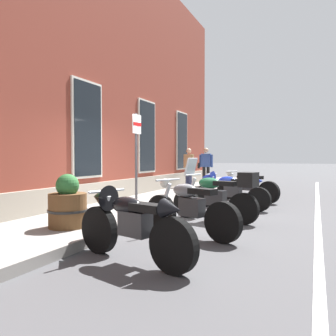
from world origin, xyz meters
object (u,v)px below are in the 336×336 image
Objects in this scene: motorcycle_green_touring at (218,195)px; barrel_planter at (68,206)px; motorcycle_grey_naked at (189,208)px; motorcycle_black_naked at (246,186)px; parking_sign at (136,147)px; pedestrian_tan_coat at (189,165)px; pedestrian_blue_top at (206,165)px; motorcycle_black_sport at (129,221)px; motorcycle_blue_sport at (228,188)px.

barrel_planter is at bearing 139.37° from motorcycle_green_touring.
motorcycle_black_naked is (5.08, -0.04, -0.01)m from motorcycle_grey_naked.
parking_sign reaches higher than motorcycle_black_naked.
pedestrian_tan_coat is at bearing 25.59° from motorcycle_green_touring.
pedestrian_blue_top is (6.90, 2.43, 0.50)m from motorcycle_green_touring.
motorcycle_grey_naked is 2.56m from parking_sign.
barrel_planter is (-0.87, 1.93, 0.05)m from motorcycle_grey_naked.
motorcycle_green_touring is 6.67m from pedestrian_tan_coat.
barrel_planter is (0.81, 1.70, -0.01)m from motorcycle_black_sport.
parking_sign is at bearing 153.17° from motorcycle_black_naked.
barrel_planter is (-5.94, 1.97, 0.06)m from motorcycle_black_naked.
pedestrian_blue_top is (3.34, 2.36, 0.59)m from motorcycle_black_naked.
motorcycle_black_sport is 1.89m from barrel_planter.
motorcycle_green_touring is 0.96× the size of motorcycle_blue_sport.
motorcycle_grey_naked is at bearing -164.59° from pedestrian_blue_top.
motorcycle_blue_sport is at bearing -1.25° from motorcycle_black_sport.
parking_sign reaches higher than pedestrian_tan_coat.
parking_sign is (-3.68, 1.86, 1.14)m from motorcycle_black_naked.
motorcycle_black_sport is at bearing 172.27° from motorcycle_grey_naked.
parking_sign is at bearing 52.49° from motorcycle_grey_naked.
motorcycle_grey_naked is at bearing -65.81° from barrel_planter.
motorcycle_green_touring is at bearing -4.06° from motorcycle_grey_naked.
pedestrian_blue_top is 1.74× the size of barrel_planter.
parking_sign reaches higher than motorcycle_blue_sport.
parking_sign is at bearing 139.00° from motorcycle_blue_sport.
motorcycle_green_touring is (1.51, -0.11, 0.08)m from motorcycle_grey_naked.
pedestrian_tan_coat is 0.98× the size of pedestrian_blue_top.
motorcycle_green_touring is 1.28× the size of pedestrian_tan_coat.
motorcycle_black_naked is 3.76m from pedestrian_tan_coat.
pedestrian_tan_coat is at bearing 153.63° from pedestrian_blue_top.
motorcycle_green_touring is at bearing -160.64° from pedestrian_blue_top.
motorcycle_black_sport is at bearing -164.55° from pedestrian_tan_coat.
motorcycle_black_sport is at bearing 178.75° from motorcycle_blue_sport.
motorcycle_blue_sport is at bearing 6.94° from motorcycle_green_touring.
barrel_planter reaches higher than motorcycle_black_naked.
motorcycle_black_sport is 1.70m from motorcycle_grey_naked.
motorcycle_green_touring is at bearing -6.00° from motorcycle_black_sport.
motorcycle_grey_naked is at bearing -127.51° from parking_sign.
motorcycle_blue_sport is 5.54m from pedestrian_blue_top.
motorcycle_grey_naked reaches higher than motorcycle_black_naked.
pedestrian_tan_coat is (6.00, 2.87, 0.47)m from motorcycle_green_touring.
motorcycle_green_touring reaches higher than motorcycle_blue_sport.
motorcycle_blue_sport is at bearing -23.23° from barrel_planter.
pedestrian_tan_coat reaches higher than motorcycle_grey_naked.
motorcycle_black_sport is 1.24× the size of pedestrian_blue_top.
barrel_planter is (-8.38, -0.83, -0.50)m from pedestrian_tan_coat.
motorcycle_grey_naked is 3.36m from motorcycle_blue_sport.
motorcycle_blue_sport is (3.36, 0.12, 0.06)m from motorcycle_grey_naked.
motorcycle_blue_sport is at bearing -156.46° from pedestrian_blue_top.
pedestrian_tan_coat is (9.19, 2.54, 0.50)m from motorcycle_black_sport.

